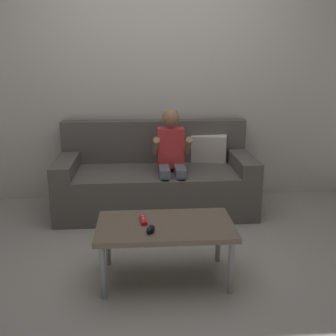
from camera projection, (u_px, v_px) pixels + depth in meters
name	position (u px, v px, depth m)	size (l,w,h in m)	color
ground_plane	(169.00, 275.00, 2.70)	(9.31, 9.31, 0.00)	#9E998E
wall_back	(157.00, 77.00, 3.93)	(4.66, 0.05, 2.50)	beige
couch	(157.00, 180.00, 3.82)	(1.84, 0.80, 0.83)	#56514C
person_seated_on_couch	(171.00, 157.00, 3.57)	(0.34, 0.42, 0.99)	slate
coffee_table	(165.00, 229.00, 2.57)	(0.89, 0.51, 0.40)	brown
game_remote_red_near_edge	(143.00, 220.00, 2.59)	(0.05, 0.14, 0.03)	red
nunchuk_black	(151.00, 229.00, 2.43)	(0.08, 0.10, 0.05)	black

